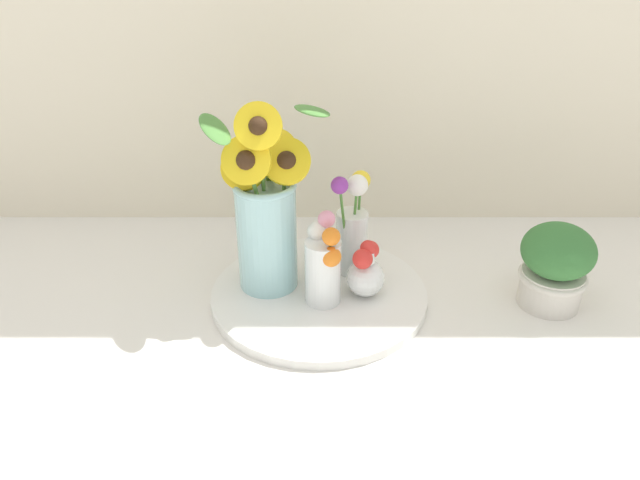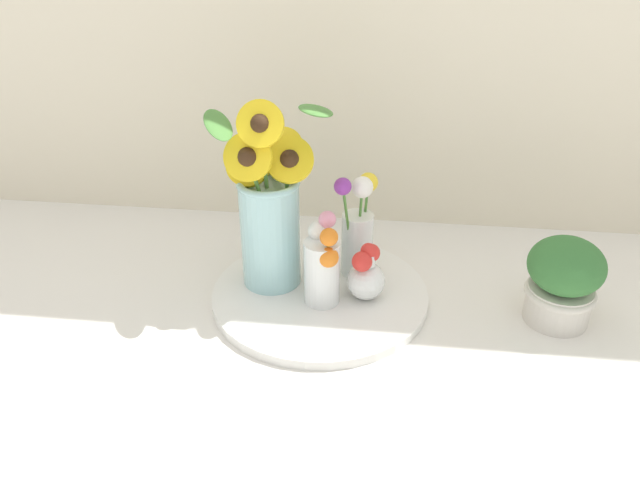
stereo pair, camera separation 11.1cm
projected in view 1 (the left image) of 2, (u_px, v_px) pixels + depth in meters
The scene contains 7 objects.
ground_plane at pixel (332, 329), 1.10m from camera, with size 6.00×6.00×0.00m, color silver.
serving_tray at pixel (320, 295), 1.17m from camera, with size 0.40×0.40×0.02m.
mason_jar_sunflowers at pixel (268, 216), 1.12m from camera, with size 0.24×0.17×0.36m.
vase_small_center at pixel (325, 264), 1.10m from camera, with size 0.07×0.08×0.17m.
vase_bulb_right at pixel (367, 271), 1.13m from camera, with size 0.07×0.07×0.11m.
vase_small_back at pixel (353, 228), 1.18m from camera, with size 0.08×0.11×0.22m.
potted_plant at pixel (556, 265), 1.12m from camera, with size 0.13×0.13×0.16m.
Camera 1 is at (-0.02, -0.87, 0.68)m, focal length 35.00 mm.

